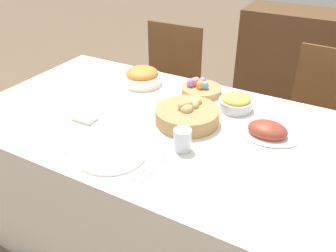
# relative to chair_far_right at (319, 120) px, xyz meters

# --- Properties ---
(ground_plane) EXTENTS (12.00, 12.00, 0.00)m
(ground_plane) POSITION_rel_chair_far_right_xyz_m (-0.54, -0.84, -0.48)
(ground_plane) COLOR brown
(dining_table) EXTENTS (1.90, 0.99, 0.73)m
(dining_table) POSITION_rel_chair_far_right_xyz_m (-0.54, -0.84, -0.11)
(dining_table) COLOR white
(dining_table) RESTS_ON ground
(chair_far_right) EXTENTS (0.45, 0.45, 0.88)m
(chair_far_right) POSITION_rel_chair_far_right_xyz_m (0.00, 0.00, 0.00)
(chair_far_right) COLOR brown
(chair_far_right) RESTS_ON ground
(chair_far_left) EXTENTS (0.43, 0.43, 0.88)m
(chair_far_left) POSITION_rel_chair_far_right_xyz_m (-1.05, 0.00, 0.00)
(chair_far_left) COLOR brown
(chair_far_left) RESTS_ON ground
(sideboard) EXTENTS (1.11, 0.44, 0.86)m
(sideboard) POSITION_rel_chair_far_right_xyz_m (-0.26, 1.03, -0.05)
(sideboard) COLOR brown
(sideboard) RESTS_ON ground
(bread_basket) EXTENTS (0.28, 0.28, 0.11)m
(bread_basket) POSITION_rel_chair_far_right_xyz_m (-0.50, -0.79, 0.29)
(bread_basket) COLOR #AD8451
(bread_basket) RESTS_ON dining_table
(egg_basket) EXTENTS (0.21, 0.21, 0.08)m
(egg_basket) POSITION_rel_chair_far_right_xyz_m (-0.57, -0.49, 0.28)
(egg_basket) COLOR #AD8451
(egg_basket) RESTS_ON dining_table
(ham_platter) EXTENTS (0.26, 0.18, 0.07)m
(ham_platter) POSITION_rel_chair_far_right_xyz_m (-0.15, -0.72, 0.27)
(ham_platter) COLOR white
(ham_platter) RESTS_ON dining_table
(pineapple_bowl) EXTENTS (0.16, 0.16, 0.08)m
(pineapple_bowl) POSITION_rel_chair_far_right_xyz_m (-0.35, -0.57, 0.29)
(pineapple_bowl) COLOR silver
(pineapple_bowl) RESTS_ON dining_table
(carrot_bowl) EXTENTS (0.20, 0.20, 0.10)m
(carrot_bowl) POSITION_rel_chair_far_right_xyz_m (-0.89, -0.54, 0.30)
(carrot_bowl) COLOR white
(carrot_bowl) RESTS_ON dining_table
(dinner_plate) EXTENTS (0.27, 0.27, 0.01)m
(dinner_plate) POSITION_rel_chair_far_right_xyz_m (-0.64, -1.15, 0.26)
(dinner_plate) COLOR white
(dinner_plate) RESTS_ON dining_table
(fork) EXTENTS (0.01, 0.18, 0.00)m
(fork) POSITION_rel_chair_far_right_xyz_m (-0.80, -1.15, 0.25)
(fork) COLOR silver
(fork) RESTS_ON dining_table
(knife) EXTENTS (0.01, 0.18, 0.00)m
(knife) POSITION_rel_chair_far_right_xyz_m (-0.48, -1.15, 0.25)
(knife) COLOR silver
(knife) RESTS_ON dining_table
(spoon) EXTENTS (0.01, 0.18, 0.00)m
(spoon) POSITION_rel_chair_far_right_xyz_m (-0.45, -1.15, 0.25)
(spoon) COLOR silver
(spoon) RESTS_ON dining_table
(drinking_cup) EXTENTS (0.07, 0.07, 0.09)m
(drinking_cup) POSITION_rel_chair_far_right_xyz_m (-0.42, -0.99, 0.30)
(drinking_cup) COLOR silver
(drinking_cup) RESTS_ON dining_table
(butter_dish) EXTENTS (0.11, 0.07, 0.03)m
(butter_dish) POSITION_rel_chair_far_right_xyz_m (-0.91, -0.99, 0.27)
(butter_dish) COLOR white
(butter_dish) RESTS_ON dining_table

